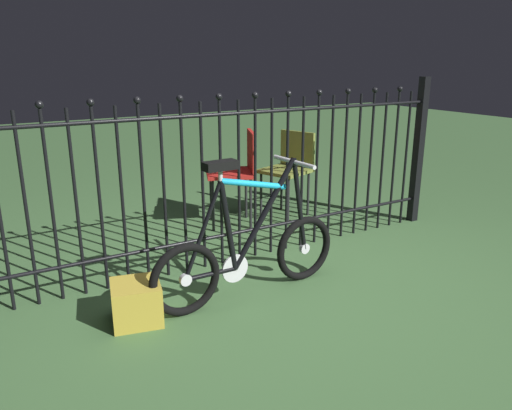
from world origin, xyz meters
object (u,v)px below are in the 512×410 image
object	(u,v)px
chair_olive	(290,164)
display_crate	(137,302)
chair_red	(238,167)
bicycle	(249,252)

from	to	relation	value
chair_olive	display_crate	bearing A→B (deg)	-146.67
chair_red	bicycle	bearing A→B (deg)	-115.81
chair_olive	bicycle	bearing A→B (deg)	-132.35
bicycle	display_crate	xyz separation A→B (m)	(-0.70, 0.05, -0.18)
chair_olive	display_crate	world-z (taller)	chair_olive
bicycle	chair_olive	xyz separation A→B (m)	(1.16, 1.28, 0.19)
bicycle	chair_red	xyz separation A→B (m)	(0.61, 1.27, 0.22)
chair_red	display_crate	world-z (taller)	chair_red
bicycle	chair_red	bearing A→B (deg)	64.19
chair_olive	display_crate	xyz separation A→B (m)	(-1.87, -1.23, -0.37)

